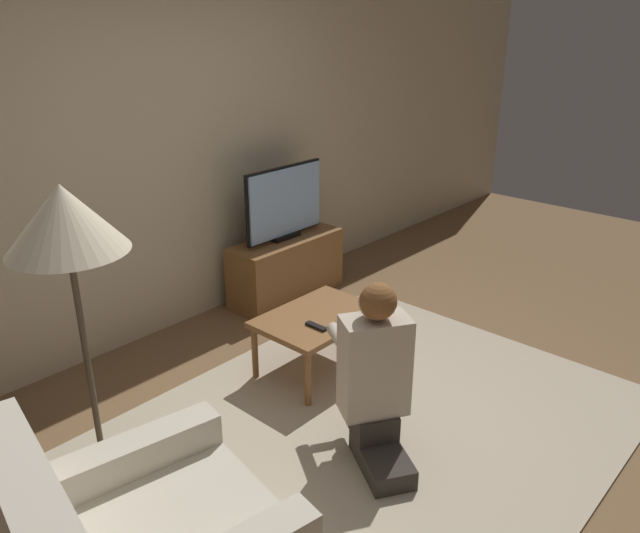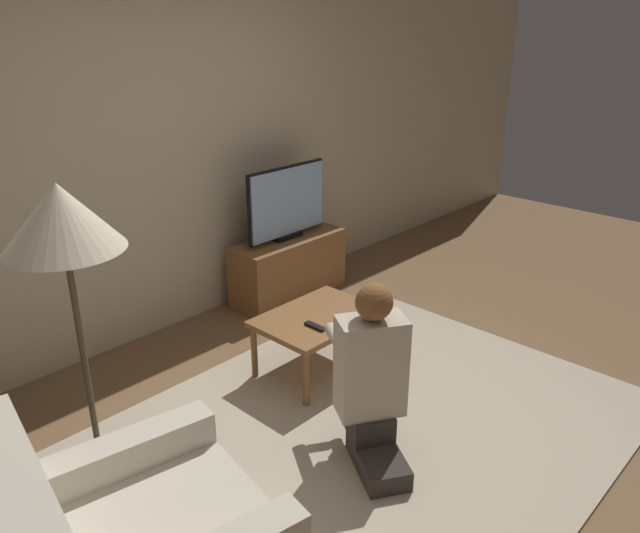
% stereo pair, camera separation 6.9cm
% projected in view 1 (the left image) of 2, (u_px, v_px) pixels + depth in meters
% --- Properties ---
extents(ground_plane, '(10.00, 10.00, 0.00)m').
position_uv_depth(ground_plane, '(375.00, 428.00, 3.54)').
color(ground_plane, brown).
extents(wall_back, '(10.00, 0.06, 2.60)m').
position_uv_depth(wall_back, '(155.00, 153.00, 4.24)').
color(wall_back, beige).
rests_on(wall_back, ground_plane).
extents(rug, '(2.90, 2.32, 0.02)m').
position_uv_depth(rug, '(375.00, 426.00, 3.53)').
color(rug, '#BCAD93').
rests_on(rug, ground_plane).
extents(tv_stand, '(0.99, 0.36, 0.51)m').
position_uv_depth(tv_stand, '(286.00, 268.00, 5.07)').
color(tv_stand, brown).
rests_on(tv_stand, ground_plane).
extents(tv, '(0.79, 0.08, 0.58)m').
position_uv_depth(tv, '(285.00, 203.00, 4.87)').
color(tv, black).
rests_on(tv, tv_stand).
extents(coffee_table, '(0.76, 0.54, 0.41)m').
position_uv_depth(coffee_table, '(318.00, 321.00, 3.97)').
color(coffee_table, brown).
rests_on(coffee_table, ground_plane).
extents(floor_lamp, '(0.52, 0.52, 1.53)m').
position_uv_depth(floor_lamp, '(66.00, 229.00, 2.63)').
color(floor_lamp, '#4C4233').
rests_on(floor_lamp, ground_plane).
extents(person_kneeling, '(0.62, 0.77, 0.97)m').
position_uv_depth(person_kneeling, '(375.00, 373.00, 3.15)').
color(person_kneeling, '#332D28').
rests_on(person_kneeling, rug).
extents(remote, '(0.04, 0.15, 0.02)m').
position_uv_depth(remote, '(316.00, 326.00, 3.79)').
color(remote, black).
rests_on(remote, coffee_table).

